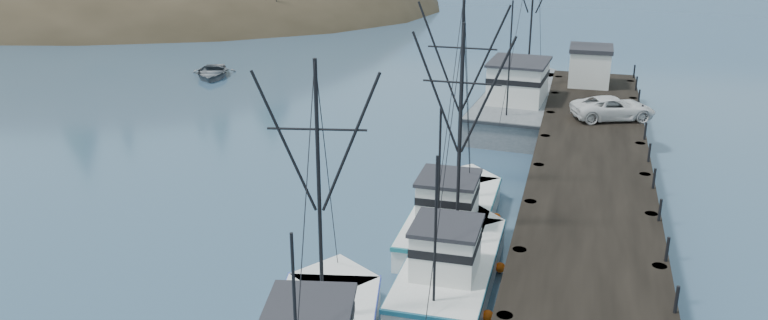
{
  "coord_description": "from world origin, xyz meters",
  "views": [
    {
      "loc": [
        13.21,
        -20.84,
        15.24
      ],
      "look_at": [
        3.92,
        13.22,
        2.5
      ],
      "focal_mm": 35.0,
      "sensor_mm": 36.0,
      "label": 1
    }
  ],
  "objects_px": {
    "trawler_far": "(453,214)",
    "motorboat": "(212,77)",
    "pier": "(590,175)",
    "pickup_truck": "(613,108)",
    "work_vessel": "(522,101)",
    "pier_shed": "(590,65)",
    "trawler_near": "(452,264)"
  },
  "relations": [
    {
      "from": "pier",
      "to": "trawler_far",
      "type": "distance_m",
      "value": 7.8
    },
    {
      "from": "pier",
      "to": "pier_shed",
      "type": "relative_size",
      "value": 13.75
    },
    {
      "from": "pier",
      "to": "work_vessel",
      "type": "bearing_deg",
      "value": 107.65
    },
    {
      "from": "trawler_near",
      "to": "work_vessel",
      "type": "bearing_deg",
      "value": 88.83
    },
    {
      "from": "pier_shed",
      "to": "motorboat",
      "type": "xyz_separation_m",
      "value": [
        -31.55,
        2.54,
        -3.42
      ]
    },
    {
      "from": "pier",
      "to": "work_vessel",
      "type": "height_order",
      "value": "work_vessel"
    },
    {
      "from": "pier",
      "to": "work_vessel",
      "type": "xyz_separation_m",
      "value": [
        -4.81,
        15.11,
        -0.46
      ]
    },
    {
      "from": "work_vessel",
      "to": "trawler_far",
      "type": "bearing_deg",
      "value": -93.94
    },
    {
      "from": "trawler_far",
      "to": "pier_shed",
      "type": "distance_m",
      "value": 23.56
    },
    {
      "from": "pier",
      "to": "motorboat",
      "type": "xyz_separation_m",
      "value": [
        -31.96,
        20.54,
        -1.69
      ]
    },
    {
      "from": "pier_shed",
      "to": "motorboat",
      "type": "distance_m",
      "value": 31.84
    },
    {
      "from": "pier",
      "to": "pickup_truck",
      "type": "bearing_deg",
      "value": 83.09
    },
    {
      "from": "trawler_near",
      "to": "work_vessel",
      "type": "distance_m",
      "value": 24.84
    },
    {
      "from": "trawler_far",
      "to": "motorboat",
      "type": "relative_size",
      "value": 2.09
    },
    {
      "from": "pier",
      "to": "trawler_near",
      "type": "bearing_deg",
      "value": -118.7
    },
    {
      "from": "trawler_far",
      "to": "motorboat",
      "type": "xyz_separation_m",
      "value": [
        -25.79,
        25.23,
        -0.82
      ]
    },
    {
      "from": "pier",
      "to": "trawler_far",
      "type": "relative_size",
      "value": 3.88
    },
    {
      "from": "pier",
      "to": "pickup_truck",
      "type": "relative_size",
      "value": 8.74
    },
    {
      "from": "pickup_truck",
      "to": "pier",
      "type": "bearing_deg",
      "value": 151.47
    },
    {
      "from": "work_vessel",
      "to": "pier_shed",
      "type": "xyz_separation_m",
      "value": [
        4.4,
        2.89,
        2.19
      ]
    },
    {
      "from": "trawler_near",
      "to": "pickup_truck",
      "type": "xyz_separation_m",
      "value": [
        6.46,
        19.16,
        1.88
      ]
    },
    {
      "from": "pier_shed",
      "to": "pickup_truck",
      "type": "bearing_deg",
      "value": -79.69
    },
    {
      "from": "pickup_truck",
      "to": "pier_shed",
      "type": "bearing_deg",
      "value": -11.31
    },
    {
      "from": "trawler_near",
      "to": "motorboat",
      "type": "distance_m",
      "value": 40.32
    },
    {
      "from": "work_vessel",
      "to": "pier_shed",
      "type": "relative_size",
      "value": 5.4
    },
    {
      "from": "trawler_near",
      "to": "motorboat",
      "type": "xyz_separation_m",
      "value": [
        -26.64,
        30.25,
        -0.82
      ]
    },
    {
      "from": "trawler_far",
      "to": "pier_shed",
      "type": "xyz_separation_m",
      "value": [
        5.76,
        22.69,
        2.6
      ]
    },
    {
      "from": "pier",
      "to": "pier_shed",
      "type": "xyz_separation_m",
      "value": [
        -0.41,
        18.0,
        1.73
      ]
    },
    {
      "from": "trawler_far",
      "to": "pickup_truck",
      "type": "height_order",
      "value": "trawler_far"
    },
    {
      "from": "pier",
      "to": "motorboat",
      "type": "distance_m",
      "value": 38.03
    },
    {
      "from": "trawler_near",
      "to": "pickup_truck",
      "type": "relative_size",
      "value": 2.16
    },
    {
      "from": "motorboat",
      "to": "work_vessel",
      "type": "bearing_deg",
      "value": -31.65
    }
  ]
}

